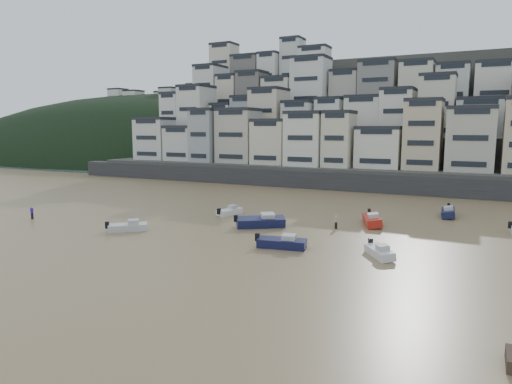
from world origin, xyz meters
The scene contains 14 objects.
ground centered at (0.00, 0.00, 0.00)m, with size 400.00×400.00×0.00m, color #91754E.
sea_strip centered at (-110.00, 145.00, 0.01)m, with size 340.00×340.00×0.00m, color #4C5E6D.
harbor_wall centered at (10.00, 65.00, 1.75)m, with size 140.00×3.00×3.50m, color #38383A.
hillside centered at (14.73, 104.84, 13.01)m, with size 141.04×66.00×50.00m.
headland centered at (-95.00, 135.00, 0.02)m, with size 216.00×135.00×53.33m.
boat_f centered at (-1.08, 33.23, 0.63)m, with size 4.63×1.52×1.26m, color white, non-canonical shape.
boat_j centered at (-6.85, 18.99, 0.67)m, with size 4.91×1.61×1.34m, color silver, non-canonical shape.
boat_a centered at (12.54, 20.01, 0.74)m, with size 5.46×1.79×1.49m, color #14173F, non-canonical shape.
boat_c centered at (6.35, 27.86, 0.89)m, with size 6.50×2.13×1.77m, color #151A43, non-canonical shape.
boat_e centered at (18.33, 35.31, 0.84)m, with size 6.19×2.03×1.69m, color #B52116, non-canonical shape.
boat_i centered at (26.57, 45.35, 0.77)m, with size 5.67×1.85×1.55m, color #13183C, non-canonical shape.
boat_b centered at (22.10, 21.20, 0.64)m, with size 4.72×1.54×1.29m, color silver, non-canonical shape.
person_blue centered at (-23.30, 18.81, 0.87)m, with size 0.44×0.44×1.74m, color #3518B9, non-canonical shape.
person_pink centered at (14.90, 31.18, 0.87)m, with size 0.44×0.44×1.74m, color tan, non-canonical shape.
Camera 1 is at (30.25, -21.57, 12.19)m, focal length 32.00 mm.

